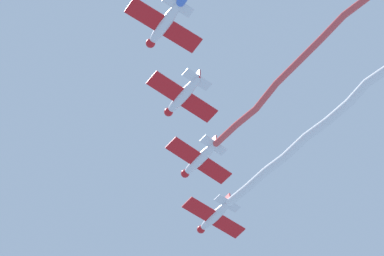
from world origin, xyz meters
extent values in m
ellipsoid|color=white|center=(-5.53, 5.88, 67.18)|extent=(5.17, 3.79, 1.10)
sphere|color=red|center=(-7.72, 7.25, 67.18)|extent=(1.29, 1.29, 0.94)
ellipsoid|color=#1E2D4C|center=(-6.10, 6.24, 67.59)|extent=(1.54, 1.34, 0.59)
cube|color=red|center=(-5.69, 5.98, 67.03)|extent=(5.72, 7.64, 0.15)
cube|color=white|center=(-3.61, 4.68, 67.28)|extent=(2.50, 3.15, 0.12)
cube|color=red|center=(-3.70, 4.74, 67.85)|extent=(1.12, 0.77, 1.52)
cylinder|color=white|center=(-1.98, 3.78, 67.09)|extent=(2.97, 2.16, 0.98)
cylinder|color=white|center=(0.63, 2.33, 67.08)|extent=(3.18, 2.36, 0.96)
cylinder|color=white|center=(3.14, 0.94, 66.97)|extent=(2.83, 2.04, 1.22)
cylinder|color=white|center=(5.68, -0.54, 66.84)|extent=(3.28, 2.52, 0.93)
cylinder|color=white|center=(8.39, -2.01, 66.81)|extent=(3.05, 2.05, 0.99)
cylinder|color=white|center=(11.05, -3.41, 66.71)|extent=(3.20, 2.38, 1.10)
cylinder|color=white|center=(13.48, -4.92, 66.81)|extent=(2.81, 2.20, 1.34)
cylinder|color=white|center=(15.88, -6.25, 66.82)|extent=(3.14, 2.08, 1.29)
sphere|color=white|center=(-3.24, 4.45, 67.12)|extent=(0.93, 0.93, 0.93)
sphere|color=white|center=(-0.72, 3.11, 67.07)|extent=(0.93, 0.93, 0.93)
sphere|color=white|center=(1.99, 1.55, 67.10)|extent=(0.93, 0.93, 0.93)
sphere|color=white|center=(4.28, 0.33, 66.84)|extent=(0.93, 0.93, 0.93)
sphere|color=white|center=(7.07, -1.40, 66.84)|extent=(0.93, 0.93, 0.93)
sphere|color=white|center=(9.72, -2.62, 66.79)|extent=(0.93, 0.93, 0.93)
sphere|color=white|center=(12.39, -4.21, 66.63)|extent=(0.93, 0.93, 0.93)
sphere|color=white|center=(14.57, -5.63, 66.98)|extent=(0.93, 0.93, 0.93)
ellipsoid|color=white|center=(-4.39, -2.18, 67.43)|extent=(5.21, 3.69, 1.10)
sphere|color=red|center=(-6.61, -0.87, 67.43)|extent=(1.29, 1.29, 0.94)
ellipsoid|color=#1E2D4C|center=(-4.97, -1.84, 67.84)|extent=(1.54, 1.32, 0.59)
cube|color=red|center=(-4.55, -2.09, 67.28)|extent=(5.58, 7.70, 0.15)
cube|color=white|center=(-2.44, -3.33, 67.53)|extent=(2.45, 3.17, 0.12)
cube|color=red|center=(-2.53, -3.28, 68.10)|extent=(1.13, 0.75, 1.52)
cylinder|color=#DB4C4C|center=(-0.70, -4.33, 67.34)|extent=(3.09, 2.15, 0.75)
cylinder|color=#DB4C4C|center=(1.96, -5.78, 67.21)|extent=(2.94, 1.94, 0.90)
cylinder|color=#DB4C4C|center=(4.64, -7.41, 67.33)|extent=(3.29, 2.50, 1.16)
cylinder|color=#DB4C4C|center=(7.60, -9.37, 67.43)|extent=(3.52, 2.56, 0.94)
cylinder|color=#DB4C4C|center=(10.39, -11.01, 67.50)|extent=(2.91, 1.91, 1.09)
cylinder|color=#DB4C4C|center=(12.92, -12.41, 67.80)|extent=(2.96, 2.09, 0.97)
cylinder|color=#DB4C4C|center=(15.80, -13.77, 67.99)|extent=(3.48, 1.86, 0.82)
sphere|color=#DB4C4C|center=(-2.07, -3.55, 67.37)|extent=(0.69, 0.69, 0.69)
sphere|color=#DB4C4C|center=(0.67, -5.11, 67.31)|extent=(0.69, 0.69, 0.69)
sphere|color=#DB4C4C|center=(3.24, -6.44, 67.11)|extent=(0.69, 0.69, 0.69)
sphere|color=#DB4C4C|center=(6.05, -8.38, 67.54)|extent=(0.69, 0.69, 0.69)
sphere|color=#DB4C4C|center=(9.14, -10.36, 67.31)|extent=(0.69, 0.69, 0.69)
sphere|color=#DB4C4C|center=(11.64, -11.67, 67.68)|extent=(0.69, 0.69, 0.69)
sphere|color=#DB4C4C|center=(14.19, -13.16, 67.93)|extent=(0.69, 0.69, 0.69)
ellipsoid|color=white|center=(-3.25, -10.24, 67.68)|extent=(5.15, 3.82, 1.10)
sphere|color=red|center=(-5.43, -8.87, 67.68)|extent=(1.30, 1.30, 0.94)
ellipsoid|color=#1E2D4C|center=(-3.82, -9.88, 68.09)|extent=(1.53, 1.34, 0.59)
cube|color=red|center=(-3.41, -10.14, 67.53)|extent=(5.75, 7.62, 0.15)
cube|color=white|center=(-1.34, -11.45, 67.78)|extent=(2.51, 3.14, 0.12)
cube|color=red|center=(-1.43, -11.40, 68.35)|extent=(1.12, 0.78, 1.52)
ellipsoid|color=white|center=(-2.11, -18.30, 67.93)|extent=(5.05, 4.02, 1.10)
sphere|color=red|center=(-4.22, -16.82, 67.93)|extent=(1.31, 1.31, 0.94)
ellipsoid|color=#1E2D4C|center=(-2.67, -17.92, 68.34)|extent=(1.53, 1.38, 0.59)
cube|color=red|center=(-2.26, -18.20, 67.78)|extent=(6.03, 7.48, 0.15)
cube|color=white|center=(-0.26, -19.61, 68.03)|extent=(2.61, 3.10, 0.12)
cube|color=red|center=(-0.35, -19.55, 68.60)|extent=(1.09, 0.83, 1.52)
sphere|color=#4C75DB|center=(0.09, -19.86, 67.87)|extent=(0.82, 0.82, 0.82)
camera|label=1|loc=(11.16, -46.58, 4.99)|focal=67.78mm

